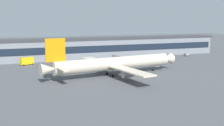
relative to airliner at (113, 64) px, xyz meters
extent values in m
plane|color=#4C4F54|center=(12.45, 1.16, -5.39)|extent=(600.00, 600.00, 0.00)
cube|color=gray|center=(12.45, 59.34, 0.49)|extent=(172.74, 15.93, 11.76)
cube|color=#38383D|center=(12.45, 59.34, 6.97)|extent=(176.20, 16.24, 1.20)
cube|color=#192333|center=(12.45, 51.33, 1.08)|extent=(169.29, 0.16, 4.23)
cylinder|color=beige|center=(0.91, 0.13, 0.02)|extent=(57.07, 13.61, 5.77)
cone|color=beige|center=(30.76, 4.32, 0.02)|extent=(5.90, 6.15, 5.48)
cone|color=beige|center=(-29.22, -4.10, 0.02)|extent=(7.01, 6.03, 5.19)
cube|color=orange|center=(-26.23, -3.68, 7.52)|extent=(8.07, 1.62, 9.23)
cube|color=beige|center=(-26.62, 2.67, 0.89)|extent=(3.82, 10.62, 0.30)
cube|color=beige|center=(-24.86, -9.90, 0.89)|extent=(3.82, 10.62, 0.30)
cube|color=beige|center=(-3.25, 15.37, -0.56)|extent=(9.49, 26.16, 0.50)
cube|color=beige|center=(1.11, -15.67, -0.56)|extent=(9.49, 26.16, 0.50)
cylinder|color=#99999E|center=(-1.72, 11.71, -2.54)|extent=(5.16, 3.80, 3.17)
cylinder|color=#99999E|center=(1.57, -11.73, -2.54)|extent=(5.16, 3.80, 3.17)
cylinder|color=black|center=(22.29, 3.13, -4.84)|extent=(1.16, 0.65, 1.10)
cylinder|color=slate|center=(22.29, 3.13, -3.30)|extent=(0.24, 0.24, 2.53)
cylinder|color=black|center=(-2.26, 2.30, -4.84)|extent=(1.16, 0.65, 1.10)
cylinder|color=slate|center=(-2.26, 2.30, -3.30)|extent=(0.24, 0.24, 2.53)
cylinder|color=black|center=(-1.54, -2.84, -4.84)|extent=(1.16, 0.65, 1.10)
cylinder|color=slate|center=(-1.54, -2.84, -3.30)|extent=(0.24, 0.24, 2.53)
cube|color=gray|center=(35.99, 42.31, -4.24)|extent=(2.39, 6.51, 1.60)
cube|color=black|center=(35.89, 44.07, -3.92)|extent=(1.97, 2.35, 0.40)
cylinder|color=black|center=(34.96, 44.49, -5.04)|extent=(0.34, 0.72, 0.70)
cylinder|color=black|center=(36.75, 44.60, -5.04)|extent=(0.34, 0.72, 0.70)
cylinder|color=black|center=(35.23, 40.02, -5.04)|extent=(0.34, 0.72, 0.70)
cylinder|color=black|center=(37.03, 40.13, -5.04)|extent=(0.34, 0.72, 0.70)
cube|color=black|center=(55.68, 38.94, -3.94)|extent=(5.65, 3.99, 2.20)
cube|color=black|center=(57.00, 39.47, -3.50)|extent=(2.45, 2.56, 0.55)
cylinder|color=black|center=(57.00, 40.54, -5.04)|extent=(0.76, 0.54, 0.70)
cylinder|color=black|center=(57.74, 38.70, -5.04)|extent=(0.76, 0.54, 0.70)
cylinder|color=black|center=(53.62, 39.18, -5.04)|extent=(0.76, 0.54, 0.70)
cylinder|color=black|center=(54.36, 37.34, -5.04)|extent=(0.76, 0.54, 0.70)
cube|color=gray|center=(19.14, 40.78, -3.54)|extent=(5.12, 8.85, 3.00)
cube|color=black|center=(18.47, 42.99, -2.94)|extent=(3.32, 3.56, 0.75)
cylinder|color=black|center=(17.08, 43.23, -5.04)|extent=(0.49, 0.76, 0.70)
cylinder|color=black|center=(19.50, 43.96, -5.04)|extent=(0.49, 0.76, 0.70)
cylinder|color=black|center=(18.79, 37.60, -5.04)|extent=(0.49, 0.76, 0.70)
cylinder|color=black|center=(21.20, 38.33, -5.04)|extent=(0.49, 0.76, 0.70)
cube|color=gray|center=(5.79, 47.32, -4.29)|extent=(2.83, 4.71, 1.50)
cube|color=black|center=(6.06, 48.50, -3.99)|extent=(2.05, 1.89, 0.38)
cylinder|color=black|center=(5.30, 49.02, -5.04)|extent=(0.45, 0.75, 0.70)
cylinder|color=black|center=(6.97, 48.63, -5.04)|extent=(0.45, 0.75, 0.70)
cylinder|color=black|center=(4.61, 46.01, -5.04)|extent=(0.45, 0.75, 0.70)
cylinder|color=black|center=(6.28, 45.63, -5.04)|extent=(0.45, 0.75, 0.70)
cube|color=gray|center=(72.03, 43.24, -4.29)|extent=(3.70, 2.19, 1.50)
cube|color=black|center=(71.04, 43.18, -3.99)|extent=(1.36, 1.91, 0.38)
cylinder|color=black|center=(70.82, 42.27, -5.04)|extent=(0.72, 0.34, 0.70)
cylinder|color=black|center=(70.72, 44.07, -5.04)|extent=(0.72, 0.34, 0.70)
cylinder|color=black|center=(73.34, 42.41, -5.04)|extent=(0.72, 0.34, 0.70)
cylinder|color=black|center=(73.24, 44.20, -5.04)|extent=(0.72, 0.34, 0.70)
cube|color=yellow|center=(-34.00, 44.45, -3.14)|extent=(7.65, 5.09, 3.80)
cube|color=black|center=(-32.17, 45.19, -2.38)|extent=(3.23, 3.16, 0.95)
cylinder|color=black|center=(-32.10, 46.47, -5.04)|extent=(0.76, 0.54, 0.70)
cylinder|color=black|center=(-31.23, 44.30, -5.04)|extent=(0.76, 0.54, 0.70)
cylinder|color=black|center=(-36.78, 44.60, -5.04)|extent=(0.76, 0.54, 0.70)
cylinder|color=black|center=(-35.91, 42.43, -5.04)|extent=(0.76, 0.54, 0.70)
cone|color=#F2590C|center=(11.49, -11.72, -5.11)|extent=(0.45, 0.45, 0.56)
cone|color=#F2590C|center=(14.53, -8.65, -5.08)|extent=(0.50, 0.50, 0.63)
cone|color=#F2590C|center=(5.74, -8.37, -5.11)|extent=(0.46, 0.46, 0.57)
camera|label=1|loc=(-44.27, -111.13, 19.34)|focal=43.53mm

